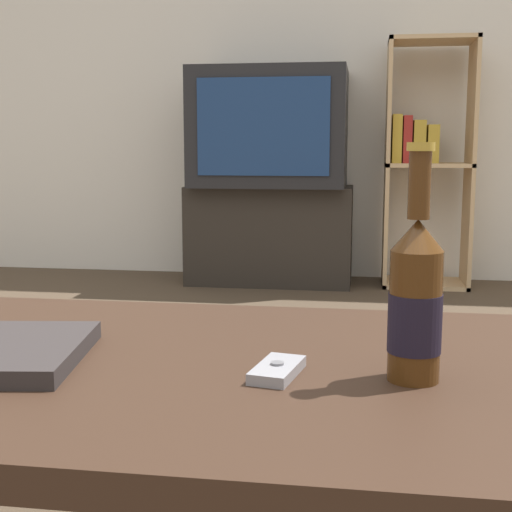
{
  "coord_description": "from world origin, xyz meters",
  "views": [
    {
      "loc": [
        0.24,
        -0.89,
        0.72
      ],
      "look_at": [
        0.07,
        0.26,
        0.53
      ],
      "focal_mm": 50.0,
      "sensor_mm": 36.0,
      "label": 1
    }
  ],
  "objects_px": {
    "television": "(270,128)",
    "beer_bottle": "(415,300)",
    "tv_stand": "(270,235)",
    "table_book": "(9,352)",
    "bookshelf": "(424,158)",
    "cell_phone": "(277,370)"
  },
  "relations": [
    {
      "from": "television",
      "to": "cell_phone",
      "type": "distance_m",
      "value": 2.86
    },
    {
      "from": "television",
      "to": "bookshelf",
      "type": "xyz_separation_m",
      "value": [
        0.77,
        0.05,
        -0.15
      ]
    },
    {
      "from": "television",
      "to": "beer_bottle",
      "type": "xyz_separation_m",
      "value": [
        0.55,
        -2.8,
        -0.27
      ]
    },
    {
      "from": "television",
      "to": "beer_bottle",
      "type": "distance_m",
      "value": 2.87
    },
    {
      "from": "bookshelf",
      "to": "cell_phone",
      "type": "height_order",
      "value": "bookshelf"
    },
    {
      "from": "tv_stand",
      "to": "bookshelf",
      "type": "xyz_separation_m",
      "value": [
        0.77,
        0.04,
        0.4
      ]
    },
    {
      "from": "tv_stand",
      "to": "beer_bottle",
      "type": "xyz_separation_m",
      "value": [
        0.55,
        -2.8,
        0.28
      ]
    },
    {
      "from": "television",
      "to": "bookshelf",
      "type": "bearing_deg",
      "value": 3.58
    },
    {
      "from": "tv_stand",
      "to": "beer_bottle",
      "type": "relative_size",
      "value": 2.97
    },
    {
      "from": "bookshelf",
      "to": "beer_bottle",
      "type": "relative_size",
      "value": 4.33
    },
    {
      "from": "tv_stand",
      "to": "television",
      "type": "bearing_deg",
      "value": -90.0
    },
    {
      "from": "beer_bottle",
      "to": "tv_stand",
      "type": "bearing_deg",
      "value": 101.03
    },
    {
      "from": "bookshelf",
      "to": "cell_phone",
      "type": "distance_m",
      "value": 2.89
    },
    {
      "from": "cell_phone",
      "to": "table_book",
      "type": "xyz_separation_m",
      "value": [
        -0.36,
        0.01,
        0.0
      ]
    },
    {
      "from": "television",
      "to": "table_book",
      "type": "bearing_deg",
      "value": -89.49
    },
    {
      "from": "beer_bottle",
      "to": "table_book",
      "type": "bearing_deg",
      "value": -179.9
    },
    {
      "from": "tv_stand",
      "to": "cell_phone",
      "type": "bearing_deg",
      "value": -82.26
    },
    {
      "from": "television",
      "to": "cell_phone",
      "type": "xyz_separation_m",
      "value": [
        0.38,
        -2.81,
        -0.36
      ]
    },
    {
      "from": "television",
      "to": "bookshelf",
      "type": "distance_m",
      "value": 0.79
    },
    {
      "from": "table_book",
      "to": "cell_phone",
      "type": "bearing_deg",
      "value": -9.17
    },
    {
      "from": "bookshelf",
      "to": "beer_bottle",
      "type": "height_order",
      "value": "bookshelf"
    },
    {
      "from": "bookshelf",
      "to": "tv_stand",
      "type": "bearing_deg",
      "value": -176.71
    }
  ]
}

